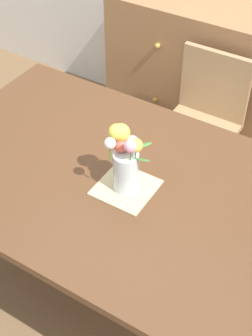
{
  "coord_description": "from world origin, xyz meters",
  "views": [
    {
      "loc": [
        0.85,
        -1.3,
        2.26
      ],
      "look_at": [
        0.07,
        -0.03,
        0.88
      ],
      "focal_mm": 52.07,
      "sensor_mm": 36.0,
      "label": 1
    }
  ],
  "objects_px": {
    "dining_table": "(117,190)",
    "flower_vase": "(125,157)",
    "chair_far": "(204,117)",
    "dresser": "(213,81)"
  },
  "relations": [
    {
      "from": "chair_far",
      "to": "dresser",
      "type": "height_order",
      "value": "dresser"
    },
    {
      "from": "chair_far",
      "to": "dresser",
      "type": "relative_size",
      "value": 0.64
    },
    {
      "from": "dining_table",
      "to": "flower_vase",
      "type": "height_order",
      "value": "flower_vase"
    },
    {
      "from": "chair_far",
      "to": "dresser",
      "type": "distance_m",
      "value": 0.43
    },
    {
      "from": "chair_far",
      "to": "dresser",
      "type": "bearing_deg",
      "value": -72.98
    },
    {
      "from": "chair_far",
      "to": "flower_vase",
      "type": "height_order",
      "value": "flower_vase"
    },
    {
      "from": "dining_table",
      "to": "flower_vase",
      "type": "relative_size",
      "value": 6.13
    },
    {
      "from": "dining_table",
      "to": "flower_vase",
      "type": "bearing_deg",
      "value": -23.85
    },
    {
      "from": "dresser",
      "to": "flower_vase",
      "type": "bearing_deg",
      "value": -83.1
    },
    {
      "from": "chair_far",
      "to": "flower_vase",
      "type": "bearing_deg",
      "value": 92.31
    }
  ]
}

